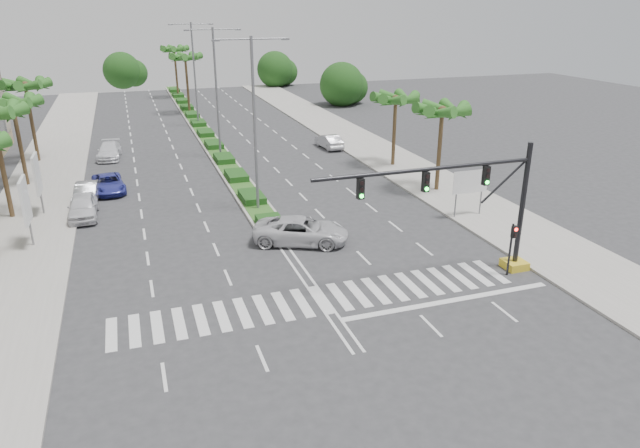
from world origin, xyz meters
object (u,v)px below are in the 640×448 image
object	(u,v)px
car_parked_b	(87,193)
car_parked_d	(109,151)
car_parked_a	(83,207)
car_parked_c	(109,184)
car_crossing	(301,231)
car_right	(329,141)

from	to	relation	value
car_parked_b	car_parked_d	distance (m)	13.46
car_parked_b	car_parked_a	bearing A→B (deg)	-86.45
car_parked_c	car_parked_d	world-z (taller)	car_parked_d
car_parked_d	car_crossing	bearing A→B (deg)	-61.58
car_parked_c	car_right	xyz separation A→B (m)	(21.43, 8.23, 0.04)
car_parked_b	car_right	distance (m)	25.22
car_parked_c	car_crossing	world-z (taller)	car_crossing
car_parked_a	car_parked_c	bearing A→B (deg)	73.72
car_parked_d	car_parked_c	bearing A→B (deg)	-85.25
car_parked_a	car_right	xyz separation A→B (m)	(23.07, 13.83, -0.08)
car_right	car_parked_b	bearing A→B (deg)	20.03
car_parked_d	car_crossing	xyz separation A→B (m)	(11.37, -25.95, 0.09)
car_parked_b	car_parked_c	world-z (taller)	car_parked_b
car_parked_a	car_crossing	size ratio (longest dim) A/B	0.80
car_parked_a	car_crossing	world-z (taller)	car_crossing
car_parked_a	car_right	distance (m)	26.90
car_parked_d	car_right	bearing A→B (deg)	-2.96
car_parked_a	car_parked_d	bearing A→B (deg)	84.47
car_parked_b	car_right	world-z (taller)	car_parked_b
car_parked_d	car_crossing	distance (m)	28.33
car_parked_c	car_crossing	xyz separation A→B (m)	(11.37, -14.81, 0.14)
car_parked_a	car_parked_b	xyz separation A→B (m)	(0.13, 3.36, -0.07)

